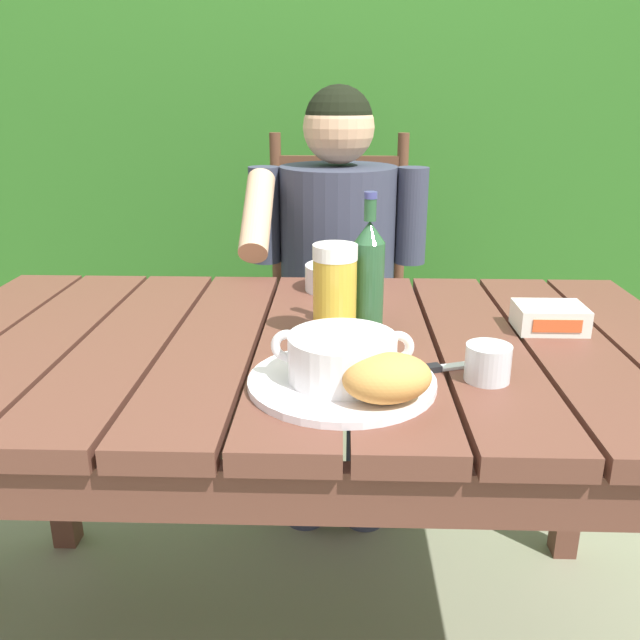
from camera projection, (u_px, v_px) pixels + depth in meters
dining_table at (302, 384)px, 1.23m from camera, size 1.42×0.82×0.75m
hedge_backdrop at (260, 47)px, 2.55m from camera, size 3.77×0.94×3.19m
chair_near_diner at (337, 317)px, 2.08m from camera, size 0.44×0.46×1.05m
person_eating at (336, 270)px, 1.82m from camera, size 0.48×0.47×1.19m
serving_plate at (342, 382)px, 1.00m from camera, size 0.29×0.29×0.01m
soup_bowl at (342, 356)px, 0.98m from camera, size 0.21×0.16×0.08m
bread_roll at (387, 378)px, 0.91m from camera, size 0.15×0.13×0.07m
beer_glass at (335, 292)px, 1.16m from camera, size 0.08×0.08×0.17m
beer_bottle at (369, 275)px, 1.19m from camera, size 0.06×0.06×0.26m
water_glass_small at (488, 363)px, 1.01m from camera, size 0.07×0.07×0.06m
butter_tub at (550, 318)px, 1.23m from camera, size 0.13×0.10×0.05m
table_knife at (438, 368)px, 1.05m from camera, size 0.15×0.07×0.01m
diner_bowl at (337, 277)px, 1.48m from camera, size 0.14×0.14×0.06m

